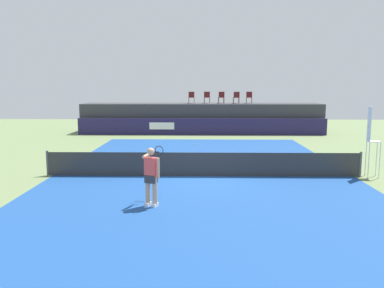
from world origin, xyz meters
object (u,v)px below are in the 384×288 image
umpire_chair (371,137)px  net_post_far (360,164)px  spectator_chair_center (221,97)px  spectator_chair_right (236,97)px  net_post_near (48,163)px  tennis_ball (194,144)px  spectator_chair_left (207,97)px  tennis_player (151,175)px  spectator_chair_far_left (191,97)px  spectator_chair_far_right (249,97)px

umpire_chair → net_post_far: size_ratio=2.76×
spectator_chair_center → net_post_far: size_ratio=0.89×
spectator_chair_right → net_post_near: bearing=-120.3°
spectator_chair_center → spectator_chair_right: 1.14m
tennis_ball → spectator_chair_left: bearing=82.9°
net_post_far → tennis_player: (-7.75, -4.06, 0.46)m
spectator_chair_far_left → spectator_chair_left: same height
spectator_chair_center → net_post_far: bearing=-72.9°
spectator_chair_far_right → spectator_chair_right: bearing=-158.5°
spectator_chair_far_right → umpire_chair: bearing=-79.3°
spectator_chair_center → tennis_player: bearing=-98.9°
spectator_chair_far_left → spectator_chair_left: 1.22m
umpire_chair → tennis_ball: 11.13m
net_post_far → tennis_ball: 10.81m
net_post_far → tennis_player: size_ratio=0.56×
spectator_chair_right → tennis_ball: spectator_chair_right is taller
spectator_chair_left → tennis_player: spectator_chair_left is taller
tennis_player → spectator_chair_center: bearing=81.1°
spectator_chair_far_right → tennis_player: spectator_chair_far_right is taller
spectator_chair_far_left → spectator_chair_far_right: (4.40, 0.28, 0.00)m
spectator_chair_far_right → tennis_ball: (-4.09, -7.00, -2.66)m
spectator_chair_far_left → spectator_chair_center: size_ratio=1.00×
spectator_chair_left → tennis_ball: 7.55m
tennis_ball → net_post_far: bearing=-51.9°
spectator_chair_far_right → tennis_ball: spectator_chair_far_right is taller
spectator_chair_far_left → net_post_near: spectator_chair_far_left is taller
spectator_chair_far_left → spectator_chair_center: (2.27, 0.09, 0.00)m
spectator_chair_left → spectator_chair_far_right: 3.22m
spectator_chair_far_left → net_post_far: bearing=-65.4°
spectator_chair_far_right → tennis_player: 20.30m
spectator_chair_left → tennis_ball: spectator_chair_left is taller
spectator_chair_far_right → net_post_near: (-9.82, -15.50, -2.19)m
spectator_chair_center → tennis_ball: spectator_chair_center is taller
spectator_chair_left → umpire_chair: spectator_chair_left is taller
net_post_near → spectator_chair_far_right: bearing=57.6°
umpire_chair → net_post_far: 1.15m
spectator_chair_far_left → spectator_chair_right: same height
spectator_chair_right → net_post_far: (3.59, -15.10, -2.19)m
spectator_chair_far_right → net_post_far: (2.58, -15.50, -2.19)m
net_post_near → tennis_ball: 10.26m
spectator_chair_far_left → spectator_chair_center: same height
spectator_chair_right → net_post_far: 15.67m
spectator_chair_right → net_post_near: 17.62m
spectator_chair_center → umpire_chair: (5.07, -15.30, -1.11)m
spectator_chair_far_left → tennis_player: spectator_chair_far_left is taller
spectator_chair_left → tennis_player: 19.75m
spectator_chair_far_right → net_post_near: bearing=-122.4°
spectator_chair_far_left → spectator_chair_far_right: same height
spectator_chair_center → net_post_near: 17.27m
tennis_ball → umpire_chair: bearing=-50.4°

